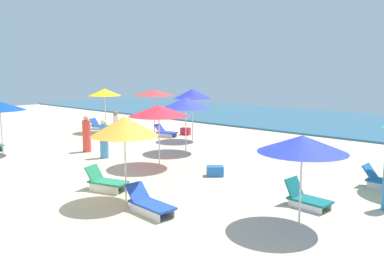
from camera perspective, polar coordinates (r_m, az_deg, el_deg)
name	(u,v)px	position (r m, az deg, el deg)	size (l,w,h in m)	color
ground_plane	(9,187)	(14.24, -24.76, -7.73)	(60.00, 60.00, 0.00)	beige
ocean	(321,120)	(31.20, 17.96, 1.06)	(60.00, 13.88, 0.12)	#265E7E
umbrella_0	(154,93)	(23.70, -5.47, 5.07)	(2.42, 2.42, 2.63)	silver
lounge_chair_0_0	(165,132)	(22.64, -3.84, -0.59)	(1.38, 0.90, 0.70)	silver
lounge_chair_0_1	(132,129)	(23.97, -8.61, -0.20)	(1.47, 0.97, 0.68)	silver
umbrella_1	(105,92)	(24.66, -12.40, 5.03)	(1.94, 1.94, 2.66)	silver
lounge_chair_1_0	(101,126)	(26.07, -12.92, 0.33)	(1.63, 1.05, 0.70)	silver
umbrella_2	(302,144)	(9.66, 15.54, -2.21)	(2.11, 2.11, 2.23)	silver
lounge_chair_2_0	(306,198)	(11.54, 16.04, -9.62)	(1.25, 0.71, 0.75)	silver
lounge_chair_3_1	(383,181)	(14.12, 25.74, -6.81)	(1.31, 0.62, 0.72)	silver
umbrella_4	(186,103)	(18.06, -0.90, 3.65)	(2.23, 2.23, 2.55)	silver
umbrella_5	(159,111)	(15.37, -4.78, 2.49)	(2.35, 2.35, 2.42)	silver
umbrella_6	(0,106)	(19.26, -25.85, 2.86)	(2.15, 2.15, 2.41)	silver
umbrella_7	(124,126)	(11.22, -9.67, 0.24)	(1.89, 1.89, 2.47)	silver
lounge_chair_7_0	(106,182)	(12.84, -12.28, -7.52)	(1.42, 0.95, 0.75)	silver
lounge_chair_7_1	(149,204)	(10.71, -6.16, -10.72)	(1.58, 0.68, 0.69)	silver
umbrella_8	(192,94)	(21.14, 0.06, 4.92)	(2.03, 2.03, 2.77)	silver
beachgoer_1	(104,140)	(17.44, -12.50, -1.70)	(0.45, 0.45, 1.67)	#4288C1
beachgoer_3	(116,126)	(22.11, -10.87, 0.32)	(0.38, 0.38, 1.57)	white
beachgoer_4	(87,135)	(18.98, -14.87, -0.98)	(0.51, 0.51, 1.69)	#E64238
cooler_box_0	(185,131)	(23.27, -0.94, -0.48)	(0.54, 0.35, 0.43)	red
cooler_box_1	(215,171)	(14.28, 3.32, -6.18)	(0.60, 0.39, 0.36)	blue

